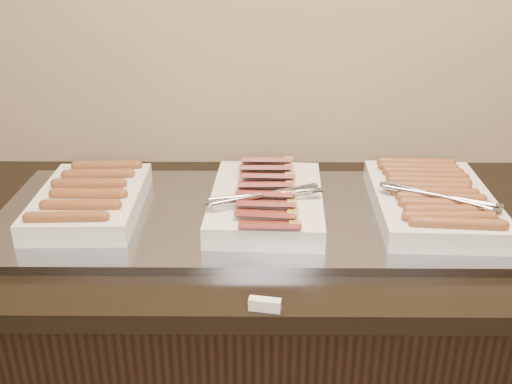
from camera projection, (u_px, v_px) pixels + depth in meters
counter at (261, 366)px, 1.54m from camera, size 2.06×0.76×0.90m
warming_tray at (253, 215)px, 1.35m from camera, size 1.20×0.50×0.02m
dish_left at (90, 200)px, 1.34m from camera, size 0.24×0.36×0.07m
dish_center at (266, 199)px, 1.33m from camera, size 0.28×0.40×0.09m
dish_right at (432, 199)px, 1.33m from camera, size 0.28×0.41×0.08m
label_holder at (265, 305)px, 1.02m from camera, size 0.06×0.03×0.02m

